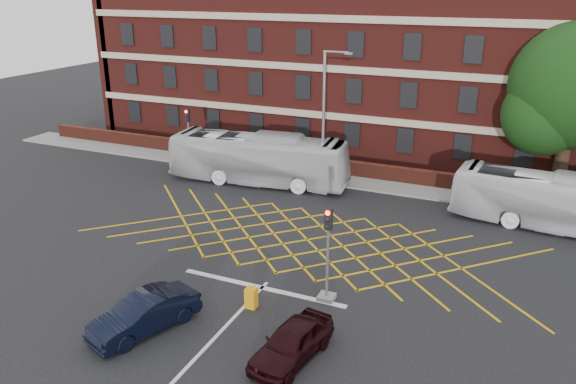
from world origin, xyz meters
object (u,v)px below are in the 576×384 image
at_px(bus_right, 558,202).
at_px(traffic_light_near, 327,263).
at_px(car_navy, 145,314).
at_px(street_lamp, 324,146).
at_px(utility_cabinet, 251,298).
at_px(bus_left, 258,159).
at_px(direction_signs, 202,144).
at_px(traffic_light_far, 189,143).
at_px(car_maroon, 292,342).
at_px(deciduous_tree, 572,95).

relative_size(bus_right, traffic_light_near, 2.64).
relative_size(bus_right, car_navy, 2.51).
xyz_separation_m(bus_right, traffic_light_near, (-9.08, -12.14, 0.20)).
height_order(street_lamp, utility_cabinet, street_lamp).
height_order(bus_right, street_lamp, street_lamp).
distance_m(car_navy, traffic_light_near, 7.72).
bearing_deg(bus_left, street_lamp, -93.99).
bearing_deg(traffic_light_near, car_navy, -138.94).
bearing_deg(car_navy, street_lamp, 107.04).
bearing_deg(utility_cabinet, direction_signs, 127.26).
relative_size(traffic_light_far, direction_signs, 1.94).
xyz_separation_m(car_maroon, street_lamp, (-5.05, 16.88, 2.44)).
bearing_deg(traffic_light_far, utility_cabinet, -49.92).
xyz_separation_m(car_navy, traffic_light_near, (5.77, 5.03, 1.03)).
distance_m(car_maroon, traffic_light_far, 24.32).
bearing_deg(utility_cabinet, bus_right, 49.96).
bearing_deg(car_maroon, bus_left, 129.81).
distance_m(traffic_light_far, utility_cabinet, 20.54).
relative_size(car_maroon, traffic_light_far, 0.94).
xyz_separation_m(deciduous_tree, direction_signs, (-24.85, -3.61, -4.97)).
relative_size(car_navy, car_maroon, 1.11).
xyz_separation_m(bus_left, bus_right, (18.54, -0.25, -0.14)).
height_order(car_maroon, traffic_light_near, traffic_light_near).
distance_m(traffic_light_far, street_lamp, 11.24).
bearing_deg(street_lamp, traffic_light_far, 173.38).
distance_m(bus_left, traffic_light_far, 6.59).
xyz_separation_m(bus_right, street_lamp, (-13.89, 0.38, 1.56)).
relative_size(bus_left, bus_right, 1.09).
height_order(bus_right, car_maroon, bus_right).
relative_size(bus_left, traffic_light_far, 2.87).
height_order(car_navy, street_lamp, street_lamp).
bearing_deg(traffic_light_far, traffic_light_near, -40.98).
bearing_deg(car_maroon, car_navy, -163.83).
xyz_separation_m(bus_left, utility_cabinet, (6.76, -14.27, -1.26)).
xyz_separation_m(bus_left, deciduous_tree, (18.67, 6.35, 4.64)).
distance_m(deciduous_tree, street_lamp, 15.68).
bearing_deg(direction_signs, bus_right, -6.90).
height_order(traffic_light_far, street_lamp, street_lamp).
distance_m(car_navy, street_lamp, 17.74).
xyz_separation_m(car_navy, utility_cabinet, (3.07, 3.16, -0.29)).
xyz_separation_m(bus_right, utility_cabinet, (-11.78, -14.02, -1.12)).
bearing_deg(deciduous_tree, car_maroon, -111.24).
height_order(bus_left, direction_signs, bus_left).
bearing_deg(direction_signs, car_maroon, -50.83).
relative_size(bus_right, direction_signs, 5.12).
relative_size(car_navy, traffic_light_far, 1.05).
bearing_deg(traffic_light_far, bus_right, -3.82).
bearing_deg(bus_right, traffic_light_near, 148.19).
distance_m(car_navy, traffic_light_far, 21.41).
distance_m(direction_signs, utility_cabinet, 21.39).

